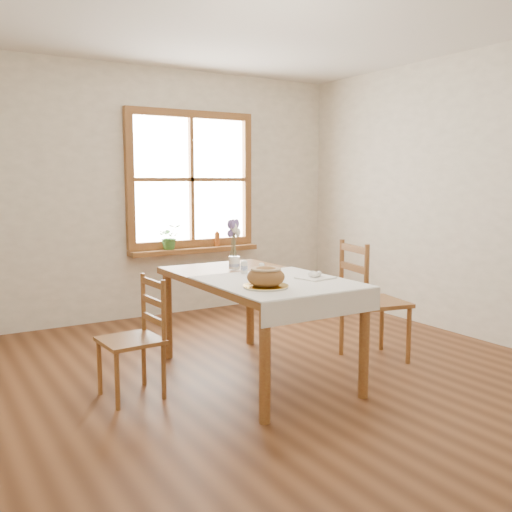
% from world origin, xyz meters
% --- Properties ---
extents(ground, '(5.00, 5.00, 0.00)m').
position_xyz_m(ground, '(0.00, 0.00, 0.00)').
color(ground, brown).
rests_on(ground, ground).
extents(room_walls, '(4.60, 5.10, 2.65)m').
position_xyz_m(room_walls, '(0.00, 0.00, 1.71)').
color(room_walls, white).
rests_on(room_walls, ground).
extents(window, '(1.46, 0.08, 1.46)m').
position_xyz_m(window, '(0.50, 2.47, 1.45)').
color(window, olive).
rests_on(window, ground).
extents(window_sill, '(1.46, 0.20, 0.05)m').
position_xyz_m(window_sill, '(0.50, 2.40, 0.69)').
color(window_sill, olive).
rests_on(window_sill, ground).
extents(dining_table, '(0.90, 1.60, 0.75)m').
position_xyz_m(dining_table, '(0.00, 0.30, 0.66)').
color(dining_table, olive).
rests_on(dining_table, ground).
extents(table_linen, '(0.91, 0.99, 0.01)m').
position_xyz_m(table_linen, '(0.00, -0.00, 0.76)').
color(table_linen, white).
rests_on(table_linen, dining_table).
extents(chair_left, '(0.42, 0.40, 0.80)m').
position_xyz_m(chair_left, '(-0.93, 0.38, 0.40)').
color(chair_left, olive).
rests_on(chair_left, ground).
extents(chair_right, '(0.55, 0.53, 0.97)m').
position_xyz_m(chair_right, '(1.03, 0.14, 0.48)').
color(chair_right, olive).
rests_on(chair_right, ground).
extents(bread_plate, '(0.31, 0.31, 0.02)m').
position_xyz_m(bread_plate, '(-0.20, -0.15, 0.77)').
color(bread_plate, white).
rests_on(bread_plate, table_linen).
extents(bread_loaf, '(0.25, 0.25, 0.13)m').
position_xyz_m(bread_loaf, '(-0.20, -0.15, 0.84)').
color(bread_loaf, '#925E34').
rests_on(bread_loaf, bread_plate).
extents(egg_napkin, '(0.26, 0.23, 0.01)m').
position_xyz_m(egg_napkin, '(0.28, -0.04, 0.77)').
color(egg_napkin, white).
rests_on(egg_napkin, table_linen).
extents(eggs, '(0.20, 0.19, 0.04)m').
position_xyz_m(eggs, '(0.28, -0.04, 0.79)').
color(eggs, white).
rests_on(eggs, egg_napkin).
extents(salt_shaker, '(0.07, 0.07, 0.10)m').
position_xyz_m(salt_shaker, '(-0.04, 0.41, 0.81)').
color(salt_shaker, white).
rests_on(salt_shaker, table_linen).
extents(pepper_shaker, '(0.05, 0.05, 0.08)m').
position_xyz_m(pepper_shaker, '(0.07, 0.34, 0.80)').
color(pepper_shaker, white).
rests_on(pepper_shaker, table_linen).
extents(flower_vase, '(0.10, 0.10, 0.10)m').
position_xyz_m(flower_vase, '(0.01, 0.65, 0.80)').
color(flower_vase, white).
rests_on(flower_vase, dining_table).
extents(lavender_bouquet, '(0.16, 0.16, 0.29)m').
position_xyz_m(lavender_bouquet, '(0.01, 0.65, 0.99)').
color(lavender_bouquet, '#695190').
rests_on(lavender_bouquet, flower_vase).
extents(potted_plant, '(0.28, 0.30, 0.21)m').
position_xyz_m(potted_plant, '(0.21, 2.40, 0.82)').
color(potted_plant, '#3C752F').
rests_on(potted_plant, window_sill).
extents(amber_bottle, '(0.07, 0.07, 0.17)m').
position_xyz_m(amber_bottle, '(0.77, 2.40, 0.80)').
color(amber_bottle, '#964C1B').
rests_on(amber_bottle, window_sill).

